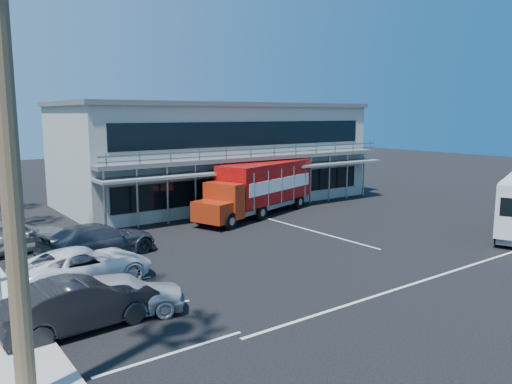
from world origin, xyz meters
TOP-DOWN VIEW (x-y plane):
  - ground at (0.00, 0.00)m, footprint 120.00×120.00m
  - building at (3.00, 14.94)m, footprint 22.40×12.00m
  - red_truck at (2.34, 8.28)m, footprint 10.27×5.43m
  - parked_car_a at (-11.17, -2.24)m, footprint 4.48×2.92m
  - parked_car_b at (-12.50, -2.50)m, footprint 4.89×1.96m
  - parked_car_c at (-11.16, 1.53)m, footprint 5.40×2.78m
  - parked_car_d at (-9.50, 4.67)m, footprint 5.89×3.50m
  - parked_car_e at (-12.50, 7.85)m, footprint 5.07×2.39m

SIDE VIEW (x-z plane):
  - ground at x=0.00m, z-range 0.00..0.00m
  - parked_car_a at x=-11.17m, z-range 0.00..1.42m
  - parked_car_c at x=-11.16m, z-range 0.00..1.46m
  - parked_car_b at x=-12.50m, z-range 0.00..1.58m
  - parked_car_d at x=-9.50m, z-range 0.00..1.60m
  - parked_car_e at x=-12.50m, z-range 0.00..1.68m
  - red_truck at x=2.34m, z-range 0.17..3.55m
  - building at x=3.00m, z-range 0.01..7.31m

